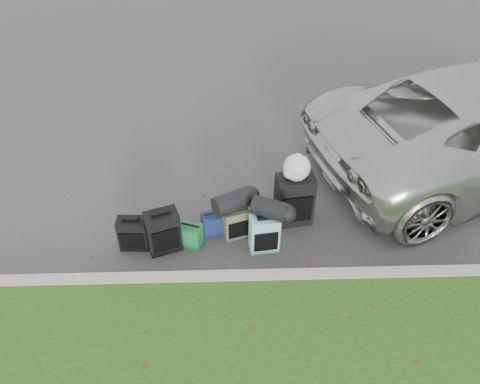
{
  "coord_description": "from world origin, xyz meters",
  "views": [
    {
      "loc": [
        -0.25,
        -4.97,
        4.87
      ],
      "look_at": [
        -0.1,
        0.2,
        0.55
      ],
      "focal_mm": 35.0,
      "sensor_mm": 36.0,
      "label": 1
    }
  ],
  "objects_px": {
    "suitcase_small_black": "(133,233)",
    "suitcase_large_black_left": "(163,231)",
    "tote_navy": "(213,224)",
    "suitcase_teal": "(264,234)",
    "tote_green": "(191,236)",
    "suitcase_large_black_right": "(294,199)",
    "suitcase_olive": "(236,223)"
  },
  "relations": [
    {
      "from": "suitcase_large_black_left",
      "to": "suitcase_large_black_right",
      "type": "xyz_separation_m",
      "value": [
        1.87,
        0.53,
        0.08
      ]
    },
    {
      "from": "suitcase_small_black",
      "to": "tote_navy",
      "type": "distance_m",
      "value": 1.13
    },
    {
      "from": "suitcase_olive",
      "to": "tote_green",
      "type": "relative_size",
      "value": 1.48
    },
    {
      "from": "suitcase_teal",
      "to": "suitcase_olive",
      "type": "bearing_deg",
      "value": 137.37
    },
    {
      "from": "suitcase_large_black_right",
      "to": "tote_navy",
      "type": "xyz_separation_m",
      "value": [
        -1.2,
        -0.22,
        -0.24
      ]
    },
    {
      "from": "suitcase_large_black_left",
      "to": "tote_navy",
      "type": "distance_m",
      "value": 0.75
    },
    {
      "from": "tote_green",
      "to": "suitcase_small_black",
      "type": "bearing_deg",
      "value": -159.96
    },
    {
      "from": "suitcase_large_black_right",
      "to": "tote_green",
      "type": "bearing_deg",
      "value": -171.01
    },
    {
      "from": "tote_green",
      "to": "tote_navy",
      "type": "height_order",
      "value": "tote_green"
    },
    {
      "from": "suitcase_small_black",
      "to": "suitcase_large_black_right",
      "type": "bearing_deg",
      "value": 13.73
    },
    {
      "from": "suitcase_teal",
      "to": "tote_green",
      "type": "relative_size",
      "value": 1.74
    },
    {
      "from": "suitcase_large_black_left",
      "to": "suitcase_teal",
      "type": "bearing_deg",
      "value": -21.47
    },
    {
      "from": "tote_navy",
      "to": "suitcase_large_black_left",
      "type": "bearing_deg",
      "value": -171.57
    },
    {
      "from": "tote_navy",
      "to": "suitcase_olive",
      "type": "bearing_deg",
      "value": -28.48
    },
    {
      "from": "suitcase_small_black",
      "to": "tote_green",
      "type": "height_order",
      "value": "suitcase_small_black"
    },
    {
      "from": "suitcase_large_black_left",
      "to": "tote_navy",
      "type": "xyz_separation_m",
      "value": [
        0.67,
        0.3,
        -0.16
      ]
    },
    {
      "from": "suitcase_olive",
      "to": "tote_navy",
      "type": "distance_m",
      "value": 0.35
    },
    {
      "from": "suitcase_olive",
      "to": "suitcase_large_black_right",
      "type": "xyz_separation_m",
      "value": [
        0.86,
        0.3,
        0.16
      ]
    },
    {
      "from": "suitcase_large_black_left",
      "to": "suitcase_olive",
      "type": "distance_m",
      "value": 1.03
    },
    {
      "from": "suitcase_large_black_right",
      "to": "tote_navy",
      "type": "height_order",
      "value": "suitcase_large_black_right"
    },
    {
      "from": "suitcase_large_black_left",
      "to": "tote_navy",
      "type": "relative_size",
      "value": 1.98
    },
    {
      "from": "suitcase_large_black_right",
      "to": "tote_green",
      "type": "xyz_separation_m",
      "value": [
        -1.49,
        -0.46,
        -0.24
      ]
    },
    {
      "from": "suitcase_large_black_left",
      "to": "suitcase_teal",
      "type": "distance_m",
      "value": 1.4
    },
    {
      "from": "tote_green",
      "to": "tote_navy",
      "type": "xyz_separation_m",
      "value": [
        0.3,
        0.24,
        -0.0
      ]
    },
    {
      "from": "tote_navy",
      "to": "suitcase_teal",
      "type": "bearing_deg",
      "value": -41.63
    },
    {
      "from": "tote_green",
      "to": "tote_navy",
      "type": "relative_size",
      "value": 1.0
    },
    {
      "from": "suitcase_teal",
      "to": "tote_navy",
      "type": "bearing_deg",
      "value": 146.69
    },
    {
      "from": "suitcase_large_black_right",
      "to": "suitcase_large_black_left",
      "type": "bearing_deg",
      "value": -172.27
    },
    {
      "from": "tote_navy",
      "to": "tote_green",
      "type": "bearing_deg",
      "value": -157.83
    },
    {
      "from": "suitcase_teal",
      "to": "suitcase_large_black_right",
      "type": "height_order",
      "value": "suitcase_large_black_right"
    },
    {
      "from": "suitcase_teal",
      "to": "tote_green",
      "type": "bearing_deg",
      "value": 166.09
    },
    {
      "from": "suitcase_small_black",
      "to": "suitcase_large_black_left",
      "type": "distance_m",
      "value": 0.44
    }
  ]
}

